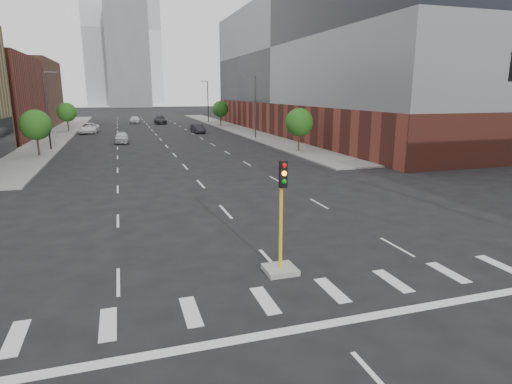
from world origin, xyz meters
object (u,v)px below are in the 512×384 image
car_near_left (122,137)px  car_distant (135,120)px  car_far_left (89,128)px  car_deep_right (160,120)px  car_mid_right (198,129)px  median_traffic_signal (281,249)px

car_near_left → car_distant: car_distant is taller
car_far_left → car_deep_right: bearing=58.1°
car_mid_right → car_deep_right: size_ratio=0.77×
car_far_left → car_distant: (8.20, 20.78, 0.00)m
car_mid_right → car_far_left: bearing=157.6°
car_distant → car_near_left: bearing=-89.3°
car_near_left → car_mid_right: (12.36, 11.04, -0.04)m
car_near_left → car_deep_right: (8.33, 34.51, 0.06)m
car_mid_right → car_distant: (-9.26, 26.12, 0.09)m
car_far_left → car_deep_right: size_ratio=1.03×
car_near_left → car_far_left: size_ratio=0.77×
median_traffic_signal → car_near_left: size_ratio=0.95×
car_mid_right → car_near_left: bearing=-143.7°
car_far_left → car_deep_right: (13.42, 18.14, 0.01)m
car_mid_right → car_far_left: 18.25m
median_traffic_signal → car_far_left: 63.77m
car_mid_right → car_deep_right: car_deep_right is taller
car_near_left → car_mid_right: 16.57m
car_near_left → median_traffic_signal: bearing=-81.5°
car_mid_right → median_traffic_signal: bearing=-102.3°
car_mid_right → car_distant: 27.71m
car_deep_right → car_distant: (-5.22, 2.65, -0.01)m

